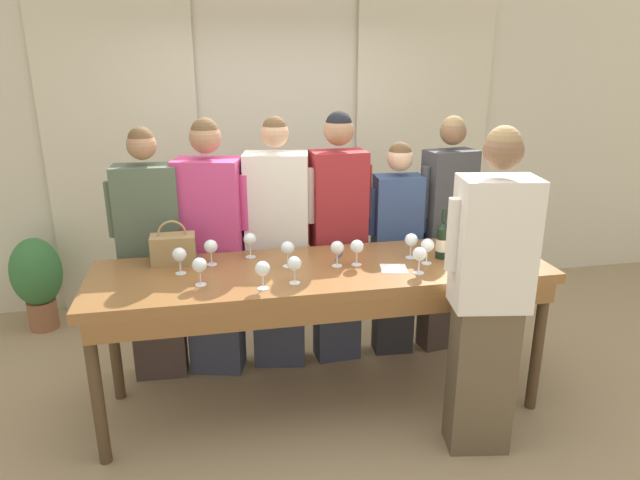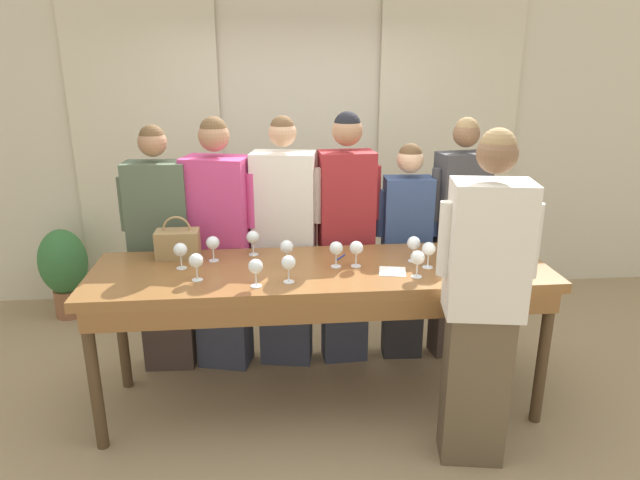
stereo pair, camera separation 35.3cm
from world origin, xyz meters
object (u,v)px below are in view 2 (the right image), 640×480
wine_glass_center_right (196,261)px  wine_glass_center_mid (429,249)px  wine_bottle (446,245)px  wine_glass_front_left (289,263)px  wine_glass_center_left (418,258)px  wine_glass_back_right (414,244)px  potted_plant (64,267)px  handbag (178,243)px  guest_striped_shirt (346,237)px  tasting_bar (322,282)px  wine_glass_by_handbag (356,249)px  wine_glass_front_right (287,247)px  guest_beige_cap (458,237)px  guest_navy_coat (406,250)px  wine_glass_back_mid (253,238)px  wine_glass_front_mid (213,244)px  guest_cream_sweater (285,244)px  guest_pink_top (220,246)px  host_pouring (483,303)px  wine_glass_by_bottle (256,267)px  guest_olive_jacket (162,250)px  wine_glass_back_left (180,250)px

wine_glass_center_right → wine_glass_center_mid: bearing=3.1°
wine_bottle → wine_glass_center_right: 1.53m
wine_glass_front_left → wine_glass_center_left: (0.75, 0.01, -0.00)m
wine_glass_back_right → potted_plant: wine_glass_back_right is taller
handbag → wine_glass_back_right: handbag is taller
wine_bottle → wine_glass_center_mid: bearing=-149.4°
wine_glass_back_right → guest_striped_shirt: 0.65m
tasting_bar → wine_glass_by_handbag: wine_glass_by_handbag is taller
tasting_bar → wine_glass_front_right: size_ratio=17.24×
wine_glass_center_mid → guest_beige_cap: size_ratio=0.09×
wine_bottle → guest_striped_shirt: bearing=133.4°
wine_glass_center_right → potted_plant: bearing=128.9°
tasting_bar → handbag: (-0.90, 0.29, 0.18)m
guest_navy_coat → wine_glass_back_mid: bearing=-163.8°
wine_glass_front_mid → guest_beige_cap: size_ratio=0.09×
guest_striped_shirt → potted_plant: bearing=157.9°
wine_glass_by_handbag → guest_cream_sweater: size_ratio=0.09×
tasting_bar → guest_pink_top: size_ratio=1.54×
tasting_bar → guest_beige_cap: 1.23m
wine_glass_back_mid → host_pouring: 1.50m
tasting_bar → potted_plant: size_ratio=3.53×
tasting_bar → wine_glass_by_bottle: bearing=-148.2°
guest_pink_top → guest_navy_coat: (1.34, 0.00, -0.07)m
handbag → guest_navy_coat: size_ratio=0.17×
handbag → wine_glass_front_mid: (0.23, -0.09, 0.02)m
wine_bottle → handbag: bearing=171.3°
wine_glass_center_right → handbag: bearing=111.6°
wine_bottle → wine_glass_center_mid: (-0.13, -0.08, -0.00)m
guest_pink_top → wine_glass_back_mid: bearing=-53.0°
wine_glass_center_mid → host_pouring: size_ratio=0.09×
wine_glass_front_mid → wine_glass_back_right: same height
wine_glass_front_mid → host_pouring: bearing=-28.1°
wine_glass_front_right → wine_glass_by_handbag: 0.43m
wine_glass_front_left → guest_beige_cap: (1.28, 0.81, -0.14)m
tasting_bar → wine_glass_center_left: 0.61m
wine_glass_center_right → guest_beige_cap: (1.80, 0.73, -0.14)m
handbag → wine_glass_back_right: size_ratio=1.69×
wine_glass_back_right → guest_striped_shirt: size_ratio=0.09×
tasting_bar → guest_beige_cap: (1.07, 0.61, 0.06)m
wine_glass_back_mid → wine_glass_by_bottle: bearing=-87.5°
wine_glass_front_mid → guest_olive_jacket: bearing=133.9°
wine_glass_by_bottle → potted_plant: size_ratio=0.21×
wine_glass_center_mid → wine_glass_back_right: (-0.06, 0.12, 0.00)m
wine_bottle → wine_glass_center_right: wine_bottle is taller
wine_glass_front_right → wine_glass_by_bottle: (-0.19, -0.32, -0.00)m
wine_glass_center_right → wine_glass_front_right: bearing=20.1°
guest_cream_sweater → guest_striped_shirt: 0.44m
host_pouring → guest_pink_top: bearing=140.7°
tasting_bar → wine_glass_back_left: bearing=174.3°
wine_glass_back_mid → wine_glass_by_handbag: 0.69m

